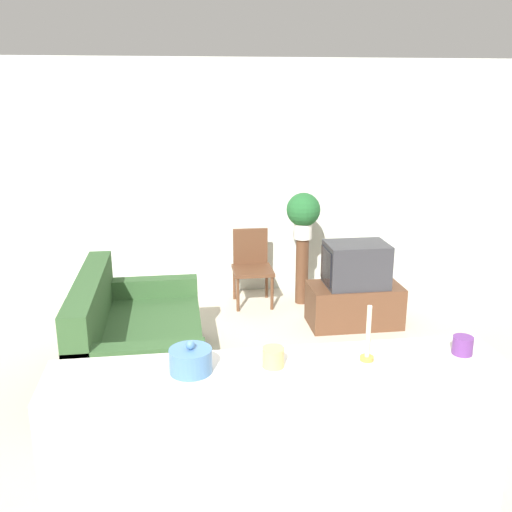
% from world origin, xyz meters
% --- Properties ---
extents(ground_plane, '(14.00, 14.00, 0.00)m').
position_xyz_m(ground_plane, '(0.00, 0.00, 0.00)').
color(ground_plane, beige).
extents(wall_back, '(9.00, 0.06, 2.70)m').
position_xyz_m(wall_back, '(0.00, 3.43, 1.35)').
color(wall_back, silver).
rests_on(wall_back, ground_plane).
extents(couch, '(1.00, 1.64, 0.90)m').
position_xyz_m(couch, '(-0.87, 1.38, 0.30)').
color(couch, '#33562D').
rests_on(couch, ground_plane).
extents(tv_stand, '(0.94, 0.49, 0.43)m').
position_xyz_m(tv_stand, '(1.30, 2.19, 0.22)').
color(tv_stand, brown).
rests_on(tv_stand, ground_plane).
extents(television, '(0.63, 0.45, 0.44)m').
position_xyz_m(television, '(1.30, 2.19, 0.65)').
color(television, '#333338').
rests_on(television, tv_stand).
extents(wooden_chair, '(0.44, 0.44, 0.84)m').
position_xyz_m(wooden_chair, '(0.34, 2.99, 0.46)').
color(wooden_chair, brown).
rests_on(wooden_chair, ground_plane).
extents(plant_stand, '(0.14, 0.14, 0.76)m').
position_xyz_m(plant_stand, '(0.90, 2.89, 0.38)').
color(plant_stand, brown).
rests_on(plant_stand, ground_plane).
extents(potted_plant, '(0.37, 0.37, 0.51)m').
position_xyz_m(potted_plant, '(0.90, 2.89, 1.06)').
color(potted_plant, white).
rests_on(potted_plant, plant_stand).
extents(foreground_counter, '(2.29, 0.44, 1.06)m').
position_xyz_m(foreground_counter, '(0.00, -0.62, 0.53)').
color(foreground_counter, silver).
rests_on(foreground_counter, ground_plane).
extents(decorative_bowl, '(0.21, 0.21, 0.16)m').
position_xyz_m(decorative_bowl, '(-0.44, -0.62, 1.12)').
color(decorative_bowl, '#4C7AAD').
rests_on(decorative_bowl, foreground_counter).
extents(candle_jar, '(0.11, 0.11, 0.10)m').
position_xyz_m(candle_jar, '(-0.03, -0.62, 1.11)').
color(candle_jar, tan).
rests_on(candle_jar, foreground_counter).
extents(candlestick, '(0.07, 0.07, 0.29)m').
position_xyz_m(candlestick, '(0.44, -0.62, 1.16)').
color(candlestick, '#B7933D').
rests_on(candlestick, foreground_counter).
extents(coffee_tin, '(0.10, 0.10, 0.09)m').
position_xyz_m(coffee_tin, '(0.95, -0.62, 1.11)').
color(coffee_tin, '#66337F').
rests_on(coffee_tin, foreground_counter).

